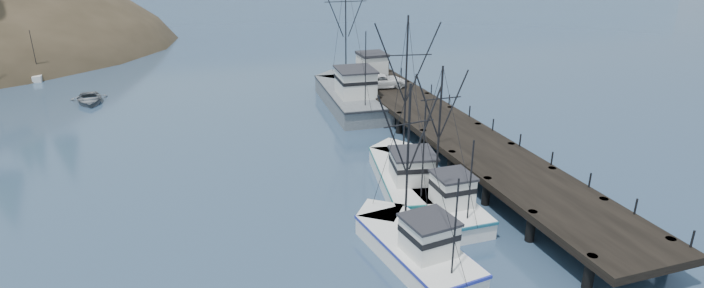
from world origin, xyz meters
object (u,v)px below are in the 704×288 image
(pier_shed, at_px, (372,65))
(trawler_far, at_px, (406,175))
(pier, at_px, (451,130))
(trawler_mid, at_px, (413,246))
(pickup_truck, at_px, (383,81))
(work_vessel, at_px, (350,95))
(motorboat, at_px, (90,103))
(trawler_near, at_px, (441,200))

(pier_shed, bearing_deg, trawler_far, -104.55)
(pier, distance_m, trawler_mid, 17.68)
(trawler_far, bearing_deg, pickup_truck, 73.43)
(trawler_far, bearing_deg, work_vessel, 83.47)
(pier, relative_size, trawler_far, 3.51)
(motorboat, bearing_deg, pickup_truck, -27.02)
(trawler_near, distance_m, trawler_far, 4.49)
(trawler_far, relative_size, motorboat, 2.31)
(trawler_mid, distance_m, trawler_far, 9.72)
(motorboat, bearing_deg, pier_shed, -18.97)
(pier_shed, bearing_deg, trawler_mid, -106.56)
(trawler_far, bearing_deg, trawler_mid, -111.57)
(work_vessel, bearing_deg, trawler_far, -96.53)
(pier, bearing_deg, trawler_mid, -124.85)
(trawler_near, height_order, motorboat, trawler_near)
(trawler_near, relative_size, pickup_truck, 1.98)
(trawler_near, distance_m, motorboat, 42.63)
(trawler_mid, relative_size, trawler_far, 0.84)
(trawler_far, distance_m, motorboat, 38.74)
(trawler_far, xyz_separation_m, pier_shed, (6.08, 23.45, 2.60))
(trawler_far, bearing_deg, pier_shed, 75.45)
(pier_shed, bearing_deg, trawler_near, -101.19)
(pickup_truck, bearing_deg, pier_shed, -2.23)
(pier, bearing_deg, work_vessel, 106.24)
(pier_shed, distance_m, motorboat, 31.31)
(trawler_near, xyz_separation_m, trawler_mid, (-4.14, -4.59, -0.00))
(trawler_mid, distance_m, motorboat, 44.35)
(trawler_far, height_order, motorboat, trawler_far)
(trawler_far, distance_m, pier_shed, 24.36)
(pier, distance_m, trawler_near, 11.59)
(pier, relative_size, work_vessel, 2.58)
(work_vessel, relative_size, motorboat, 3.15)
(trawler_mid, xyz_separation_m, trawler_far, (3.57, 9.04, 0.00))
(pickup_truck, xyz_separation_m, motorboat, (-29.95, 11.19, -2.71))
(pier, xyz_separation_m, pier_shed, (-0.43, 18.00, 1.73))
(pier_shed, xyz_separation_m, motorboat, (-30.39, 6.70, -3.42))
(trawler_near, relative_size, work_vessel, 0.59)
(trawler_near, xyz_separation_m, pier_shed, (5.52, 27.90, 2.60))
(pier, relative_size, trawler_mid, 4.19)
(pickup_truck, bearing_deg, trawler_near, 171.16)
(trawler_mid, height_order, motorboat, trawler_mid)
(pier_shed, height_order, pickup_truck, pier_shed)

